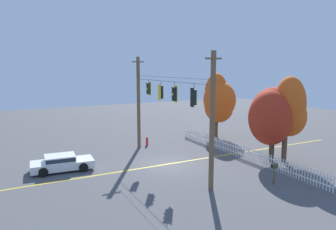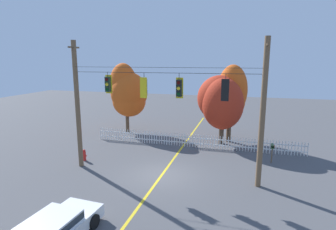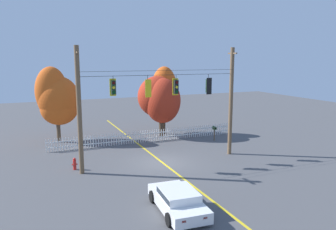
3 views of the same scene
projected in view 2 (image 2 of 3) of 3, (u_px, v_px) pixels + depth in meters
The scene contains 14 objects.
ground at pixel (162, 175), 17.30m from camera, with size 80.00×80.00×0.00m, color #4C4C4F.
lane_centerline_stripe at pixel (162, 175), 17.30m from camera, with size 0.16×36.00×0.01m, color gold.
signal_support_span at pixel (162, 109), 16.46m from camera, with size 11.80×1.10×8.33m.
traffic_signal_eastbound_side at pixel (108, 84), 17.11m from camera, with size 0.43×0.38×1.32m.
traffic_signal_westbound_side at pixel (144, 87), 16.49m from camera, with size 0.43×0.38×1.50m.
traffic_signal_southbound_primary at pixel (179, 88), 15.94m from camera, with size 0.43×0.38×1.47m.
traffic_signal_northbound_secondary at pixel (225, 90), 15.24m from camera, with size 0.43×0.38×1.50m.
white_picket_fence at pixel (194, 141), 22.74m from camera, with size 17.23×0.06×1.08m.
autumn_maple_near_fence at pixel (127, 93), 27.10m from camera, with size 3.80×3.30×6.81m.
autumn_maple_mid at pixel (221, 101), 23.13m from camera, with size 3.94×3.97×5.85m.
autumn_oak_far_east at pixel (231, 95), 23.88m from camera, with size 2.97×2.63×6.73m.
parked_car at pixel (53, 230), 10.72m from camera, with size 2.24×4.42×1.15m.
fire_hydrant at pixel (84, 155), 19.71m from camera, with size 0.38×0.22×0.83m.
roadside_mailbox at pixel (272, 147), 19.16m from camera, with size 0.25×0.44×1.37m.
Camera 2 is at (4.72, -15.52, 7.12)m, focal length 29.43 mm.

